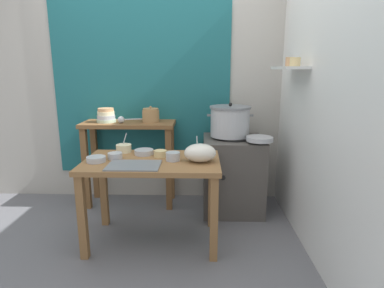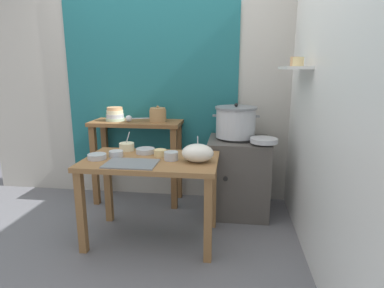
# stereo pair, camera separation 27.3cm
# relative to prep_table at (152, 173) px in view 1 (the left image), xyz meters

# --- Properties ---
(ground_plane) EXTENTS (9.00, 9.00, 0.00)m
(ground_plane) POSITION_rel_prep_table_xyz_m (-0.09, -0.04, -0.61)
(ground_plane) COLOR slate
(wall_back) EXTENTS (4.40, 0.12, 2.60)m
(wall_back) POSITION_rel_prep_table_xyz_m (-0.01, 1.06, 0.69)
(wall_back) COLOR #B2ADA3
(wall_back) RESTS_ON ground
(wall_right) EXTENTS (0.30, 3.20, 2.60)m
(wall_right) POSITION_rel_prep_table_xyz_m (1.31, 0.16, 0.69)
(wall_right) COLOR white
(wall_right) RESTS_ON ground
(prep_table) EXTENTS (1.10, 0.66, 0.72)m
(prep_table) POSITION_rel_prep_table_xyz_m (0.00, 0.00, 0.00)
(prep_table) COLOR olive
(prep_table) RESTS_ON ground
(back_shelf_table) EXTENTS (0.96, 0.40, 0.90)m
(back_shelf_table) POSITION_rel_prep_table_xyz_m (-0.36, 0.79, 0.07)
(back_shelf_table) COLOR brown
(back_shelf_table) RESTS_ON ground
(stove_block) EXTENTS (0.60, 0.61, 0.78)m
(stove_block) POSITION_rel_prep_table_xyz_m (0.73, 0.66, -0.23)
(stove_block) COLOR #4C4742
(stove_block) RESTS_ON ground
(steamer_pot) EXTENTS (0.46, 0.41, 0.34)m
(steamer_pot) POSITION_rel_prep_table_xyz_m (0.69, 0.68, 0.32)
(steamer_pot) COLOR #B7BABF
(steamer_pot) RESTS_ON stove_block
(clay_pot) EXTENTS (0.17, 0.17, 0.17)m
(clay_pot) POSITION_rel_prep_table_xyz_m (-0.12, 0.79, 0.36)
(clay_pot) COLOR #A37A4C
(clay_pot) RESTS_ON back_shelf_table
(bowl_stack_enamel) EXTENTS (0.20, 0.20, 0.15)m
(bowl_stack_enamel) POSITION_rel_prep_table_xyz_m (-0.59, 0.79, 0.36)
(bowl_stack_enamel) COLOR #B7D1AD
(bowl_stack_enamel) RESTS_ON back_shelf_table
(ladle) EXTENTS (0.29, 0.12, 0.07)m
(ladle) POSITION_rel_prep_table_xyz_m (-0.40, 0.73, 0.33)
(ladle) COLOR #B7BABF
(ladle) RESTS_ON back_shelf_table
(serving_tray) EXTENTS (0.40, 0.28, 0.01)m
(serving_tray) POSITION_rel_prep_table_xyz_m (-0.11, -0.17, 0.12)
(serving_tray) COLOR slate
(serving_tray) RESTS_ON prep_table
(plastic_bag) EXTENTS (0.25, 0.20, 0.15)m
(plastic_bag) POSITION_rel_prep_table_xyz_m (0.39, -0.04, 0.18)
(plastic_bag) COLOR silver
(plastic_bag) RESTS_ON prep_table
(wide_pan) EXTENTS (0.25, 0.25, 0.04)m
(wide_pan) POSITION_rel_prep_table_xyz_m (0.95, 0.46, 0.19)
(wide_pan) COLOR #B7BABF
(wide_pan) RESTS_ON stove_block
(prep_bowl_0) EXTENTS (0.11, 0.11, 0.06)m
(prep_bowl_0) POSITION_rel_prep_table_xyz_m (0.06, 0.09, 0.14)
(prep_bowl_0) COLOR #E5C684
(prep_bowl_0) RESTS_ON prep_table
(prep_bowl_1) EXTENTS (0.15, 0.15, 0.04)m
(prep_bowl_1) POSITION_rel_prep_table_xyz_m (-0.43, -0.07, 0.13)
(prep_bowl_1) COLOR #B7BABF
(prep_bowl_1) RESTS_ON prep_table
(prep_bowl_2) EXTENTS (0.13, 0.13, 0.17)m
(prep_bowl_2) POSITION_rel_prep_table_xyz_m (-0.28, 0.24, 0.15)
(prep_bowl_2) COLOR beige
(prep_bowl_2) RESTS_ON prep_table
(prep_bowl_3) EXTENTS (0.16, 0.16, 0.04)m
(prep_bowl_3) POSITION_rel_prep_table_xyz_m (-0.10, 0.17, 0.13)
(prep_bowl_3) COLOR #B7BABF
(prep_bowl_3) RESTS_ON prep_table
(prep_bowl_4) EXTENTS (0.12, 0.12, 0.05)m
(prep_bowl_4) POSITION_rel_prep_table_xyz_m (-0.31, 0.03, 0.14)
(prep_bowl_4) COLOR #B7BABF
(prep_bowl_4) RESTS_ON prep_table
(prep_bowl_5) EXTENTS (0.11, 0.11, 0.07)m
(prep_bowl_5) POSITION_rel_prep_table_xyz_m (0.17, -0.01, 0.15)
(prep_bowl_5) COLOR #B7BABF
(prep_bowl_5) RESTS_ON prep_table
(prep_bowl_6) EXTENTS (0.13, 0.13, 0.15)m
(prep_bowl_6) POSITION_rel_prep_table_xyz_m (0.38, 0.20, 0.14)
(prep_bowl_6) COLOR tan
(prep_bowl_6) RESTS_ON prep_table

